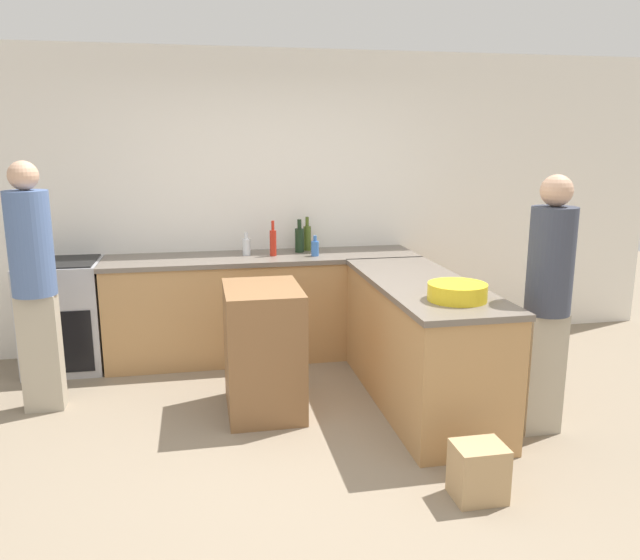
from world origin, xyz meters
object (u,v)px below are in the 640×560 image
object	(u,v)px
mixing_bowl	(457,292)
person_by_range	(34,277)
range_oven	(64,315)
person_at_peninsula	(548,295)
island_table	(263,350)
olive_oil_bottle	(307,237)
vinegar_bottle_clear	(246,246)
paper_bag	(478,472)
water_bottle_blue	(315,248)
wine_bottle_dark	(300,239)
hot_sauce_bottle	(273,242)

from	to	relation	value
mixing_bowl	person_by_range	world-z (taller)	person_by_range
range_oven	person_at_peninsula	xyz separation A→B (m)	(3.33, -1.87, 0.48)
person_by_range	person_at_peninsula	world-z (taller)	person_by_range
island_table	olive_oil_bottle	distance (m)	1.58
range_oven	vinegar_bottle_clear	distance (m)	1.64
vinegar_bottle_clear	paper_bag	xyz separation A→B (m)	(1.03, -2.59, -0.84)
island_table	vinegar_bottle_clear	world-z (taller)	vinegar_bottle_clear
range_oven	paper_bag	size ratio (longest dim) A/B	2.97
range_oven	vinegar_bottle_clear	size ratio (longest dim) A/B	4.64
water_bottle_blue	wine_bottle_dark	distance (m)	0.24
paper_bag	water_bottle_blue	bearing A→B (deg)	100.31
island_table	person_by_range	xyz separation A→B (m)	(-1.56, 0.33, 0.52)
olive_oil_bottle	water_bottle_blue	bearing A→B (deg)	-86.54
hot_sauce_bottle	person_at_peninsula	xyz separation A→B (m)	(1.55, -1.84, -0.10)
mixing_bowl	range_oven	bearing A→B (deg)	146.77
mixing_bowl	paper_bag	distance (m)	1.12
mixing_bowl	water_bottle_blue	distance (m)	1.79
mixing_bowl	hot_sauce_bottle	xyz separation A→B (m)	(-0.96, 1.76, 0.07)
person_at_peninsula	paper_bag	size ratio (longest dim) A/B	5.46
range_oven	island_table	size ratio (longest dim) A/B	1.02
person_by_range	paper_bag	xyz separation A→B (m)	(2.58, -1.69, -0.83)
olive_oil_bottle	paper_bag	xyz separation A→B (m)	(0.46, -2.73, -0.88)
mixing_bowl	person_at_peninsula	distance (m)	0.60
range_oven	olive_oil_bottle	world-z (taller)	olive_oil_bottle
wine_bottle_dark	olive_oil_bottle	xyz separation A→B (m)	(0.08, 0.08, 0.00)
person_at_peninsula	paper_bag	xyz separation A→B (m)	(-0.75, -0.68, -0.79)
olive_oil_bottle	range_oven	bearing A→B (deg)	-175.17
hot_sauce_bottle	person_by_range	size ratio (longest dim) A/B	0.17
olive_oil_bottle	person_at_peninsula	size ratio (longest dim) A/B	0.18
vinegar_bottle_clear	island_table	bearing A→B (deg)	-89.56
vinegar_bottle_clear	person_by_range	world-z (taller)	person_by_range
vinegar_bottle_clear	person_at_peninsula	size ratio (longest dim) A/B	0.12
water_bottle_blue	olive_oil_bottle	world-z (taller)	olive_oil_bottle
range_oven	water_bottle_blue	size ratio (longest dim) A/B	5.16
mixing_bowl	hot_sauce_bottle	world-z (taller)	hot_sauce_bottle
wine_bottle_dark	person_by_range	bearing A→B (deg)	-154.86
wine_bottle_dark	person_at_peninsula	xyz separation A→B (m)	(1.30, -1.97, -0.09)
mixing_bowl	wine_bottle_dark	xyz separation A→B (m)	(-0.70, 1.90, 0.06)
person_at_peninsula	island_table	bearing A→B (deg)	158.81
range_oven	vinegar_bottle_clear	bearing A→B (deg)	1.43
island_table	person_by_range	bearing A→B (deg)	168.10
mixing_bowl	person_at_peninsula	size ratio (longest dim) A/B	0.22
range_oven	water_bottle_blue	distance (m)	2.21
person_by_range	paper_bag	world-z (taller)	person_by_range
person_by_range	person_at_peninsula	distance (m)	3.48
water_bottle_blue	olive_oil_bottle	distance (m)	0.30
hot_sauce_bottle	person_by_range	bearing A→B (deg)	-155.21
hot_sauce_bottle	vinegar_bottle_clear	bearing A→B (deg)	162.00
wine_bottle_dark	paper_bag	size ratio (longest dim) A/B	0.95
range_oven	mixing_bowl	world-z (taller)	mixing_bowl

